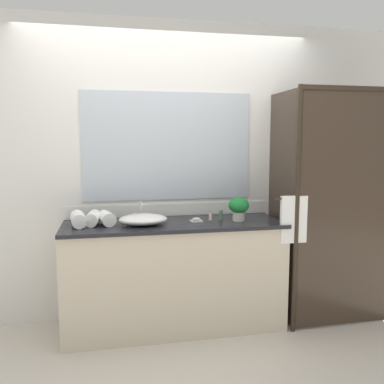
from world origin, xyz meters
name	(u,v)px	position (x,y,z in m)	size (l,w,h in m)	color
ground_plane	(175,327)	(0.00, 0.00, 0.00)	(8.00, 8.00, 0.00)	beige
wall_back_with_mirror	(168,170)	(0.00, 0.34, 1.31)	(4.40, 0.06, 2.60)	silver
vanity_cabinet	(174,275)	(0.00, 0.01, 0.45)	(1.80, 0.58, 0.90)	beige
shower_enclosure	(328,206)	(1.27, -0.19, 1.02)	(1.20, 0.59, 2.00)	#2D2319
sink_basin	(143,219)	(-0.26, -0.03, 0.94)	(0.39, 0.30, 0.09)	white
faucet	(141,214)	(-0.26, 0.16, 0.95)	(0.17, 0.16, 0.16)	silver
potted_plant	(239,207)	(0.55, -0.03, 1.02)	(0.17, 0.17, 0.20)	beige
soap_dish	(196,220)	(0.19, 0.00, 0.91)	(0.10, 0.07, 0.04)	silver
amenity_bottle_shampoo	(210,216)	(0.32, 0.05, 0.93)	(0.03, 0.03, 0.07)	silver
amenity_bottle_body_wash	(221,215)	(0.41, 0.04, 0.94)	(0.03, 0.03, 0.09)	#4C7056
rolled_towel_near_edge	(78,219)	(-0.76, 0.01, 0.96)	(0.11, 0.11, 0.25)	white
rolled_towel_middle	(93,218)	(-0.65, 0.04, 0.95)	(0.11, 0.11, 0.22)	white
rolled_towel_far_edge	(107,218)	(-0.54, 0.01, 0.96)	(0.11, 0.11, 0.19)	white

